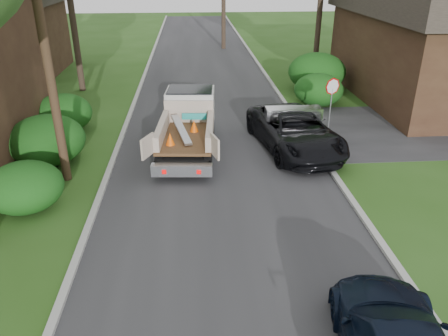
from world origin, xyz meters
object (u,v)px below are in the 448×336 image
house_left_far (1,27)px  utility_pole (42,29)px  stop_sign (332,94)px  black_pickup (295,130)px  house_right (448,40)px  flatbed_truck (189,119)px

house_left_far → utility_pole: bearing=-64.8°
stop_sign → house_left_far: (-18.70, 13.00, 1.27)m
stop_sign → black_pickup: 2.92m
house_left_far → house_right: house_right is taller
house_left_far → black_pickup: 22.46m
utility_pole → black_pickup: (8.66, 2.15, -4.37)m
utility_pole → house_left_far: bearing=115.2°
house_left_far → house_right: 27.68m
black_pickup → flatbed_truck: bearing=160.9°
flatbed_truck → stop_sign: bearing=14.6°
house_left_far → house_right: bearing=-16.8°
utility_pole → stop_sign: bearing=20.6°
stop_sign → utility_pole: (-10.68, -4.02, 3.40)m
house_right → flatbed_truck: house_right is taller
house_left_far → black_pickup: bearing=-41.7°
utility_pole → house_right: 20.66m
house_right → house_left_far: bearing=163.2°
flatbed_truck → black_pickup: 4.38m
utility_pole → house_left_far: (-8.02, 17.02, -2.12)m
house_left_far → black_pickup: size_ratio=1.30×
black_pickup → stop_sign: bearing=33.7°
stop_sign → utility_pole: 11.91m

